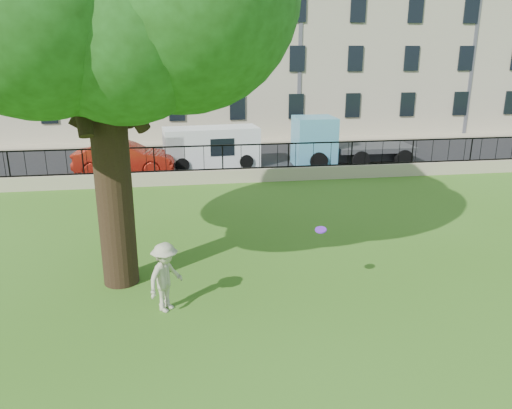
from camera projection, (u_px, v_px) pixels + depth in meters
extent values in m
plane|color=#386818|center=(272.00, 316.00, 11.23)|extent=(120.00, 120.00, 0.00)
cube|color=tan|center=(223.00, 176.00, 22.47)|extent=(50.00, 0.40, 0.60)
cube|color=black|center=(223.00, 169.00, 22.37)|extent=(50.00, 0.05, 0.06)
cube|color=black|center=(222.00, 145.00, 22.05)|extent=(50.00, 0.05, 0.06)
cube|color=black|center=(215.00, 161.00, 26.99)|extent=(60.00, 9.00, 0.01)
cube|color=tan|center=(209.00, 143.00, 31.88)|extent=(60.00, 1.40, 0.12)
cube|color=#BCB296|center=(201.00, 39.00, 35.34)|extent=(56.00, 10.00, 13.00)
cylinder|color=black|center=(114.00, 192.00, 12.20)|extent=(0.89, 0.89, 4.86)
imported|color=#B3AF92|center=(166.00, 277.00, 11.28)|extent=(1.14, 1.22, 1.65)
cylinder|color=#6E25D3|center=(321.00, 230.00, 11.67)|extent=(0.31, 0.30, 0.12)
imported|color=#B32416|center=(125.00, 158.00, 23.93)|extent=(4.84, 2.05, 1.55)
cube|color=silver|center=(211.00, 147.00, 25.43)|extent=(4.92, 2.31, 2.00)
cube|color=#55A2C7|center=(351.00, 141.00, 25.78)|extent=(5.99, 2.18, 2.50)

